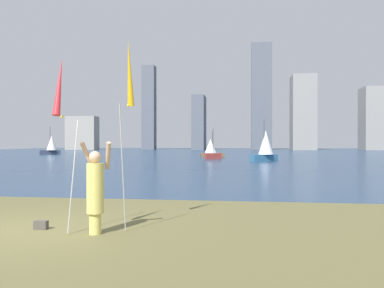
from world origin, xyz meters
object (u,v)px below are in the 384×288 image
bag (41,225)px  sailboat_3 (213,156)px  kite_flag_right (129,77)px  sailboat_2 (211,148)px  sailboat_0 (51,145)px  person (95,189)px  sailboat_5 (265,146)px  kite_flag_left (60,91)px

bag → sailboat_3: (1.11, 36.96, 0.27)m
kite_flag_right → sailboat_2: size_ratio=1.26×
sailboat_0 → sailboat_3: bearing=-26.7°
person → sailboat_0: size_ratio=0.45×
sailboat_2 → bag: bearing=-90.5°
sailboat_5 → bag: bearing=-101.7°
sailboat_3 → sailboat_5: sailboat_5 is taller
bag → sailboat_3: sailboat_3 is taller
kite_flag_right → sailboat_5: (4.92, 32.80, -1.86)m
bag → sailboat_2: sailboat_2 is taller
person → sailboat_2: 43.18m
kite_flag_right → sailboat_0: sailboat_0 is taller
kite_flag_left → sailboat_3: kite_flag_left is taller
bag → sailboat_2: bearing=89.5°
kite_flag_right → bag: (-1.96, -0.36, -3.38)m
kite_flag_left → sailboat_5: size_ratio=0.85×
person → sailboat_2: (-1.03, 43.16, 0.17)m
kite_flag_left → sailboat_2: 43.70m
sailboat_0 → sailboat_3: (27.04, -13.63, -1.20)m
person → kite_flag_right: 2.64m
sailboat_3 → kite_flag_right: bearing=-88.7°
sailboat_2 → kite_flag_left: bearing=-89.4°
sailboat_0 → kite_flag_left: bearing=-62.5°
sailboat_5 → kite_flag_right: bearing=-98.5°
bag → kite_flag_left: bearing=-42.5°
kite_flag_left → sailboat_0: (-26.77, 51.34, -1.47)m
kite_flag_right → bag: bearing=-169.5°
sailboat_2 → sailboat_3: (0.74, -5.93, -0.78)m
person → kite_flag_right: (0.57, 0.64, 2.50)m
sailboat_2 → sailboat_3: bearing=-82.9°
sailboat_3 → sailboat_5: size_ratio=0.85×
kite_flag_left → sailboat_0: bearing=117.5°
kite_flag_left → sailboat_2: (-0.46, 43.65, -1.89)m
kite_flag_left → sailboat_3: bearing=89.6°
person → sailboat_2: sailboat_2 is taller
sailboat_0 → sailboat_2: bearing=-16.3°
kite_flag_right → sailboat_3: bearing=91.3°
bag → sailboat_5: 33.90m
kite_flag_left → sailboat_0: size_ratio=0.84×
person → kite_flag_right: size_ratio=0.46×
kite_flag_right → bag: kite_flag_right is taller
sailboat_2 → kite_flag_right: bearing=-87.9°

